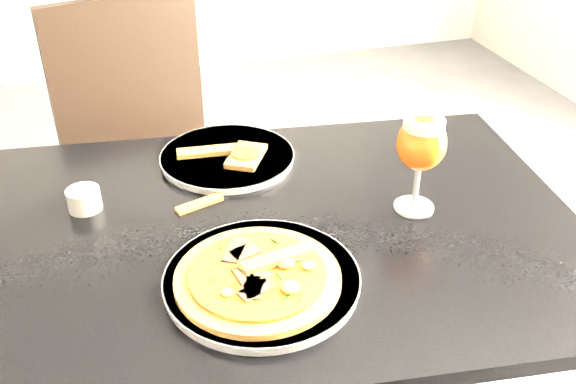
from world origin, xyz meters
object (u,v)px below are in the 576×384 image
object	(u,v)px
dining_table	(265,264)
pizza	(258,276)
beer_glass	(422,144)
chair_far	(153,163)

from	to	relation	value
dining_table	pizza	bearing A→B (deg)	-100.89
dining_table	beer_glass	bearing A→B (deg)	2.22
chair_far	beer_glass	bearing A→B (deg)	-71.48
dining_table	chair_far	world-z (taller)	chair_far
pizza	beer_glass	size ratio (longest dim) A/B	1.38
chair_far	pizza	distance (m)	0.89
pizza	beer_glass	world-z (taller)	beer_glass
pizza	dining_table	bearing A→B (deg)	72.69
dining_table	beer_glass	size ratio (longest dim) A/B	6.52
dining_table	beer_glass	distance (m)	0.38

